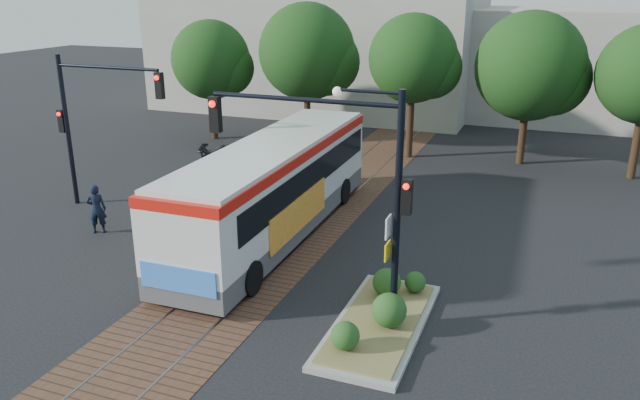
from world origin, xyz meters
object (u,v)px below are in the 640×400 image
Objects in this scene: traffic_island at (381,314)px; city_bus at (275,184)px; parked_car at (243,158)px; officer at (97,209)px; signal_pole_main at (350,169)px; signal_pole_left at (88,112)px.

city_bus is at bearing 137.41° from traffic_island.
officer is at bearing 151.72° from parked_car.
traffic_island is at bearing 137.09° from officer.
traffic_island is 1.27× the size of parked_car.
signal_pole_main reaches higher than signal_pole_left.
signal_pole_main reaches higher than traffic_island.
traffic_island is at bearing -5.36° from signal_pole_main.
traffic_island is 0.87× the size of signal_pole_main.
parked_car is (-10.23, 11.72, 0.27)m from traffic_island.
officer is 0.44× the size of parked_car.
city_bus is at bearing 170.54° from officer.
signal_pole_main is (-0.96, 0.09, 3.83)m from traffic_island.
signal_pole_left is 8.13m from parked_car.
signal_pole_left is (-13.19, 4.89, 3.54)m from traffic_island.
signal_pole_main is 1.00× the size of signal_pole_left.
city_bus is 6.99× the size of officer.
signal_pole_main is 1.46× the size of parked_car.
signal_pole_main is at bearing -21.45° from signal_pole_left.
officer reaches higher than parked_car.
officer is 9.17m from parked_car.
signal_pole_left is at bearing 159.64° from traffic_island.
city_bus is 2.11× the size of signal_pole_left.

